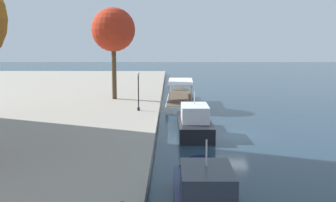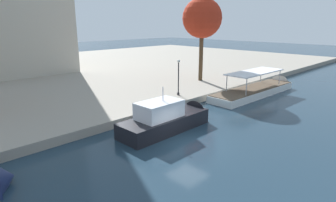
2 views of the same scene
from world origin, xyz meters
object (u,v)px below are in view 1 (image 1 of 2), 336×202
motor_yacht_1 (194,123)px  tree_1 (112,29)px  motor_yacht_0 (204,193)px  lamp_post (138,90)px  tour_boat_2 (180,101)px

motor_yacht_1 → tree_1: bearing=30.5°
motor_yacht_0 → lamp_post: size_ratio=2.18×
motor_yacht_1 → lamp_post: bearing=37.7°
motor_yacht_1 → lamp_post: lamp_post is taller
tour_boat_2 → tree_1: bearing=101.1°
motor_yacht_0 → tour_boat_2: bearing=0.7°
tour_boat_2 → lamp_post: bearing=156.4°
tour_boat_2 → tree_1: (-1.40, 8.28, 8.85)m
lamp_post → tree_1: bearing=24.4°
motor_yacht_0 → tree_1: (30.92, 8.67, 8.47)m
motor_yacht_0 → tree_1: tree_1 is taller
motor_yacht_1 → tree_1: tree_1 is taller
motor_yacht_1 → tour_boat_2: (16.35, 0.76, -0.48)m
lamp_post → tour_boat_2: bearing=-25.1°
tree_1 → motor_yacht_0: bearing=-164.3°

